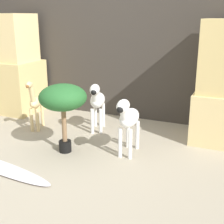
% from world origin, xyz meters
% --- Properties ---
extents(ground_plane, '(14.00, 14.00, 0.00)m').
position_xyz_m(ground_plane, '(0.00, 0.00, 0.00)').
color(ground_plane, '#9E937F').
extents(wall_back, '(6.40, 0.08, 2.20)m').
position_xyz_m(wall_back, '(0.00, 1.62, 1.10)').
color(wall_back, '#38332D').
rests_on(wall_back, ground_plane).
extents(rock_pillar_left, '(0.56, 0.61, 1.34)m').
position_xyz_m(rock_pillar_left, '(-1.36, 1.23, 0.60)').
color(rock_pillar_left, '#D1B775').
rests_on(rock_pillar_left, ground_plane).
extents(rock_pillar_right, '(0.56, 0.61, 1.28)m').
position_xyz_m(rock_pillar_right, '(1.36, 1.23, 0.61)').
color(rock_pillar_right, '#DBC184').
rests_on(rock_pillar_right, ground_plane).
extents(zebra_right, '(0.19, 0.50, 0.60)m').
position_xyz_m(zebra_right, '(0.58, 0.47, 0.38)').
color(zebra_right, white).
rests_on(zebra_right, ground_plane).
extents(zebra_left, '(0.28, 0.50, 0.60)m').
position_xyz_m(zebra_left, '(0.02, 0.93, 0.38)').
color(zebra_left, white).
rests_on(zebra_left, ground_plane).
extents(giraffe_figurine, '(0.23, 0.41, 0.62)m').
position_xyz_m(giraffe_figurine, '(-0.67, 0.69, 0.33)').
color(giraffe_figurine, '#E0C184').
rests_on(giraffe_figurine, ground_plane).
extents(potted_palm_front, '(0.46, 0.46, 0.69)m').
position_xyz_m(potted_palm_front, '(-0.02, 0.28, 0.55)').
color(potted_palm_front, black).
rests_on(potted_palm_front, ground_plane).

